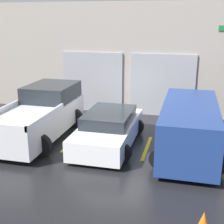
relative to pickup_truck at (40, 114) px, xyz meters
The scene contains 9 objects.
ground_plane 3.08m from the pickup_truck, 17.16° to the left, with size 28.00×28.00×0.00m, color black.
shophouse_building 5.31m from the pickup_truck, 55.88° to the left, with size 15.37×0.68×5.22m.
pickup_truck is the anchor object (origin of this frame).
sedan_white 2.85m from the pickup_truck, ahead, with size 2.19×4.21×1.24m.
sedan_side 5.66m from the pickup_truck, ahead, with size 2.28×4.84×1.71m.
parking_stripe_far_left 1.67m from the pickup_truck, 169.29° to the right, with size 0.12×2.20×0.01m, color gold.
parking_stripe_left 1.67m from the pickup_truck, 10.71° to the right, with size 0.12×2.20×0.01m, color gold.
parking_stripe_centre 4.33m from the pickup_truck, ahead, with size 0.12×2.20×0.01m, color gold.
traffic_cone 7.64m from the pickup_truck, 37.31° to the right, with size 0.47×0.47×0.55m.
Camera 1 is at (2.74, -11.45, 4.44)m, focal length 50.00 mm.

